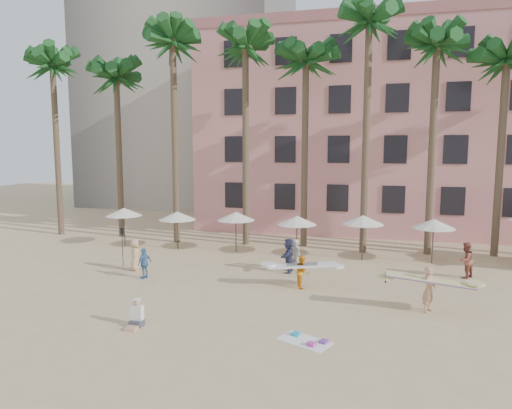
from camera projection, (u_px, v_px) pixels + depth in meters
The scene contains 10 objects.
ground at pixel (268, 337), 16.36m from camera, with size 120.00×120.00×0.00m, color #D1B789.
pink_hotel at pixel (417, 132), 38.64m from camera, with size 35.00×14.00×16.00m, color pink.
palm_row at pixel (329, 49), 29.03m from camera, with size 44.40×5.40×16.30m.
umbrella_row at pixel (266, 218), 28.82m from camera, with size 22.50×2.70×2.73m.
beach_towel at pixel (306, 341), 15.97m from camera, with size 2.05×1.66×0.14m.
carrier_yellow at pixel (429, 287), 18.74m from camera, with size 3.46×0.83×1.91m.
carrier_white at pixel (302, 270), 22.02m from camera, with size 3.35×1.21×1.57m.
beachgoers at pixel (288, 257), 24.40m from camera, with size 18.36×5.27×1.88m.
paddle at pixel (122, 242), 25.85m from camera, with size 0.18×0.04×2.23m.
seated_man at pixel (136, 317), 17.27m from camera, with size 0.46×0.81×1.05m.
Camera 1 is at (3.44, -15.26, 6.77)m, focal length 32.00 mm.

